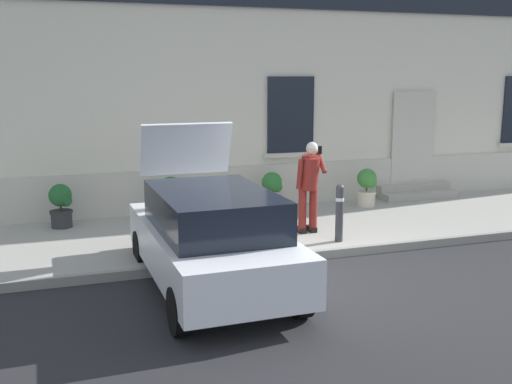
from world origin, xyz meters
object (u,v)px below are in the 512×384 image
at_px(person_on_phone, 309,181).
at_px(bollard_near_person, 340,211).
at_px(planter_cream, 367,186).
at_px(planter_charcoal, 61,205).
at_px(hatchback_car_white, 211,237).
at_px(planter_olive, 171,196).
at_px(planter_terracotta, 272,190).

bearing_deg(person_on_phone, bollard_near_person, -83.98).
bearing_deg(planter_cream, planter_charcoal, 178.36).
xyz_separation_m(hatchback_car_white, planter_olive, (0.20, 4.07, -0.19)).
height_order(person_on_phone, planter_charcoal, person_on_phone).
relative_size(planter_olive, planter_terracotta, 1.00).
bearing_deg(planter_olive, hatchback_car_white, -92.84).
distance_m(hatchback_car_white, planter_charcoal, 4.40).
height_order(hatchback_car_white, planter_terracotta, hatchback_car_white).
distance_m(hatchback_car_white, person_on_phone, 3.10).
distance_m(person_on_phone, planter_cream, 2.89).
height_order(person_on_phone, planter_terracotta, person_on_phone).
height_order(hatchback_car_white, bollard_near_person, hatchback_car_white).
bearing_deg(bollard_near_person, planter_olive, 131.43).
xyz_separation_m(person_on_phone, planter_olive, (-2.19, 2.12, -0.54)).
relative_size(planter_charcoal, planter_olive, 1.00).
bearing_deg(planter_charcoal, planter_terracotta, 0.57).
relative_size(hatchback_car_white, person_on_phone, 2.35).
height_order(bollard_near_person, planter_olive, bollard_near_person).
bearing_deg(planter_cream, person_on_phone, -141.20).
relative_size(planter_terracotta, planter_cream, 1.00).
bearing_deg(bollard_near_person, planter_charcoal, 150.44).
height_order(hatchback_car_white, planter_charcoal, hatchback_car_white).
height_order(planter_charcoal, planter_cream, same).
distance_m(person_on_phone, planter_charcoal, 4.84).
bearing_deg(bollard_near_person, planter_terracotta, 95.94).
bearing_deg(planter_cream, bollard_near_person, -127.90).
distance_m(person_on_phone, planter_terracotta, 2.08).
distance_m(person_on_phone, planter_olive, 3.10).
bearing_deg(hatchback_car_white, bollard_near_person, 25.14).
relative_size(hatchback_car_white, planter_cream, 4.76).
bearing_deg(planter_olive, person_on_phone, -44.11).
height_order(person_on_phone, planter_olive, person_on_phone).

